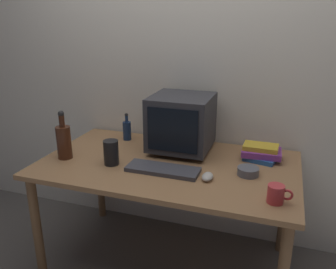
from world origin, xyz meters
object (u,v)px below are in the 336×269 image
crt_monitor (181,123)px  bottle_short (127,130)px  bottle_tall (64,141)px  mug (276,194)px  cd_spindle (248,171)px  metal_canister (111,153)px  book_stack (261,152)px  computer_mouse (208,177)px  keyboard (163,169)px

crt_monitor → bottle_short: (-0.43, 0.08, -0.12)m
bottle_tall → bottle_short: (0.22, 0.43, -0.04)m
bottle_short → mug: (1.05, -0.58, -0.03)m
cd_spindle → metal_canister: size_ratio=0.80×
bottle_short → metal_canister: (0.10, -0.43, 0.00)m
bottle_short → book_stack: (0.94, -0.06, -0.03)m
crt_monitor → metal_canister: size_ratio=2.59×
crt_monitor → mug: bearing=-38.8°
crt_monitor → book_stack: (0.51, 0.02, -0.15)m
computer_mouse → bottle_short: bearing=145.9°
mug → book_stack: bearing=102.0°
book_stack → crt_monitor: bearing=-177.6°
bottle_tall → cd_spindle: 1.12m
computer_mouse → crt_monitor: bearing=124.3°
computer_mouse → cd_spindle: size_ratio=0.83×
bottle_short → book_stack: size_ratio=0.82×
bottle_tall → keyboard: bearing=0.7°
bottle_tall → cd_spindle: bottle_tall is taller
computer_mouse → mug: 0.39m
bottle_tall → book_stack: size_ratio=1.27×
crt_monitor → mug: 0.81m
crt_monitor → computer_mouse: 0.48m
keyboard → book_stack: size_ratio=1.74×
bottle_tall → cd_spindle: size_ratio=2.55×
keyboard → bottle_tall: 0.65m
mug → metal_canister: metal_canister is taller
book_stack → cd_spindle: 0.26m
keyboard → metal_canister: bearing=-179.4°
bottle_tall → cd_spindle: bearing=6.0°
cd_spindle → metal_canister: metal_canister is taller
keyboard → metal_canister: metal_canister is taller
book_stack → mug: bearing=-78.0°
crt_monitor → bottle_tall: (-0.65, -0.35, -0.08)m
bottle_tall → book_stack: bottle_tall is taller
computer_mouse → bottle_tall: bottle_tall is taller
book_stack → mug: size_ratio=2.01×
cd_spindle → metal_canister: 0.80m
crt_monitor → cd_spindle: (0.46, -0.23, -0.17)m
keyboard → computer_mouse: (0.27, -0.02, 0.01)m
book_stack → metal_canister: metal_canister is taller
metal_canister → bottle_short: bearing=102.8°
keyboard → computer_mouse: bearing=-4.6°
keyboard → bottle_tall: bottle_tall is taller
mug → bottle_tall: bearing=173.4°
keyboard → bottle_short: bearing=134.9°
bottle_tall → metal_canister: (0.32, 0.01, -0.04)m
keyboard → bottle_short: size_ratio=2.13×
bottle_short → bottle_tall: bearing=-117.2°
metal_canister → mug: bearing=-9.2°
book_stack → metal_canister: size_ratio=1.61×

